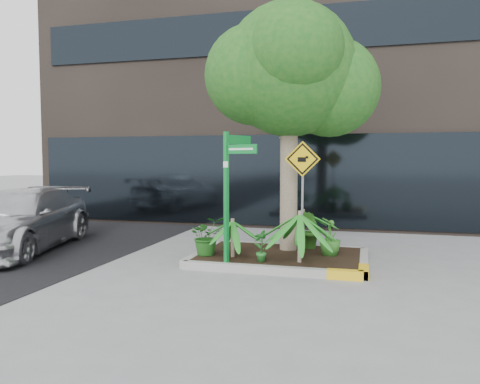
% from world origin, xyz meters
% --- Properties ---
extents(ground, '(80.00, 80.00, 0.00)m').
position_xyz_m(ground, '(0.00, 0.00, 0.00)').
color(ground, gray).
rests_on(ground, ground).
extents(building, '(18.00, 8.00, 15.00)m').
position_xyz_m(building, '(0.50, 8.50, 7.50)').
color(building, '#2D2621').
rests_on(building, ground).
extents(planter, '(3.35, 2.36, 0.15)m').
position_xyz_m(planter, '(0.23, 0.27, 0.10)').
color(planter, '#9E9E99').
rests_on(planter, ground).
extents(tree, '(3.47, 3.08, 5.20)m').
position_xyz_m(tree, '(0.28, 0.81, 3.80)').
color(tree, tan).
rests_on(tree, ground).
extents(palm_front, '(1.05, 1.05, 1.17)m').
position_xyz_m(palm_front, '(0.67, -0.36, 1.02)').
color(palm_front, tan).
rests_on(palm_front, ground).
extents(palm_left, '(0.83, 0.83, 0.92)m').
position_xyz_m(palm_left, '(-0.62, -0.23, 0.83)').
color(palm_left, tan).
rests_on(palm_left, ground).
extents(palm_back, '(0.91, 0.91, 1.01)m').
position_xyz_m(palm_back, '(0.55, 1.05, 0.91)').
color(palm_back, tan).
rests_on(palm_back, ground).
extents(parked_car, '(2.88, 4.91, 1.34)m').
position_xyz_m(parked_car, '(-5.53, -0.09, 0.67)').
color(parked_car, silver).
rests_on(parked_car, ground).
extents(shrub_a, '(0.95, 0.95, 0.75)m').
position_xyz_m(shrub_a, '(-1.15, -0.19, 0.53)').
color(shrub_a, '#1D5819').
rests_on(shrub_a, planter).
extents(shrub_b, '(0.46, 0.46, 0.73)m').
position_xyz_m(shrub_b, '(1.16, 0.41, 0.52)').
color(shrub_b, '#2E7122').
rests_on(shrub_b, planter).
extents(shrub_c, '(0.45, 0.45, 0.60)m').
position_xyz_m(shrub_c, '(0.01, -0.51, 0.45)').
color(shrub_c, '#237328').
rests_on(shrub_c, planter).
extents(shrub_d, '(0.57, 0.57, 0.79)m').
position_xyz_m(shrub_d, '(0.72, 0.96, 0.54)').
color(shrub_d, '#275A1A').
rests_on(shrub_d, planter).
extents(street_sign_post, '(0.68, 0.92, 2.50)m').
position_xyz_m(street_sign_post, '(-0.54, -0.68, 1.54)').
color(street_sign_post, '#0B7F2C').
rests_on(street_sign_post, ground).
extents(cattle_sign, '(0.68, 0.21, 2.20)m').
position_xyz_m(cattle_sign, '(0.65, 0.15, 1.64)').
color(cattle_sign, slate).
rests_on(cattle_sign, ground).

